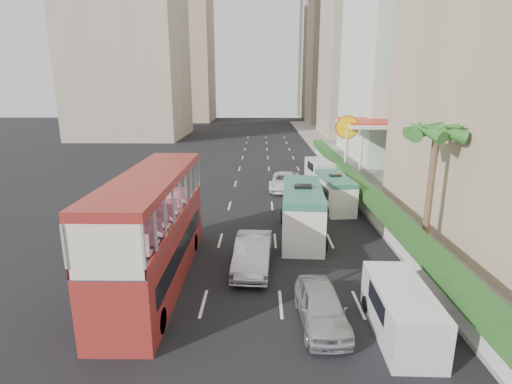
{
  "coord_description": "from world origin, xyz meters",
  "views": [
    {
      "loc": [
        -1.22,
        -16.72,
        8.69
      ],
      "look_at": [
        -1.5,
        4.0,
        3.2
      ],
      "focal_mm": 28.0,
      "sensor_mm": 36.0,
      "label": 1
    }
  ],
  "objects_px": {
    "panel_van_near": "(401,311)",
    "shell_station": "(374,148)",
    "van_asset": "(285,189)",
    "car_silver_lane_a": "(253,268)",
    "minibus_far": "(334,192)",
    "panel_van_far": "(320,170)",
    "car_silver_lane_b": "(321,324)",
    "double_decker_bus": "(154,229)",
    "palm_tree": "(430,189)",
    "minibus_near": "(302,212)"
  },
  "relations": [
    {
      "from": "car_silver_lane_a",
      "to": "panel_van_near",
      "type": "bearing_deg",
      "value": -40.95
    },
    {
      "from": "double_decker_bus",
      "to": "panel_van_near",
      "type": "xyz_separation_m",
      "value": [
        9.8,
        -3.94,
        -1.63
      ]
    },
    {
      "from": "minibus_far",
      "to": "shell_station",
      "type": "distance_m",
      "value": 12.9
    },
    {
      "from": "car_silver_lane_b",
      "to": "double_decker_bus",
      "type": "bearing_deg",
      "value": 151.37
    },
    {
      "from": "van_asset",
      "to": "minibus_far",
      "type": "bearing_deg",
      "value": -50.69
    },
    {
      "from": "panel_van_far",
      "to": "minibus_far",
      "type": "bearing_deg",
      "value": -99.5
    },
    {
      "from": "panel_van_near",
      "to": "shell_station",
      "type": "bearing_deg",
      "value": 78.4
    },
    {
      "from": "car_silver_lane_a",
      "to": "palm_tree",
      "type": "bearing_deg",
      "value": 19.04
    },
    {
      "from": "car_silver_lane_a",
      "to": "minibus_far",
      "type": "xyz_separation_m",
      "value": [
        5.77,
        10.26,
        1.2
      ]
    },
    {
      "from": "panel_van_near",
      "to": "shell_station",
      "type": "xyz_separation_m",
      "value": [
        6.2,
        26.94,
        1.85
      ]
    },
    {
      "from": "shell_station",
      "to": "van_asset",
      "type": "bearing_deg",
      "value": -146.6
    },
    {
      "from": "car_silver_lane_b",
      "to": "panel_van_near",
      "type": "bearing_deg",
      "value": -14.75
    },
    {
      "from": "car_silver_lane_b",
      "to": "minibus_near",
      "type": "height_order",
      "value": "minibus_near"
    },
    {
      "from": "car_silver_lane_a",
      "to": "panel_van_far",
      "type": "bearing_deg",
      "value": 76.38
    },
    {
      "from": "van_asset",
      "to": "palm_tree",
      "type": "height_order",
      "value": "palm_tree"
    },
    {
      "from": "minibus_far",
      "to": "panel_van_far",
      "type": "relative_size",
      "value": 1.18
    },
    {
      "from": "panel_van_near",
      "to": "palm_tree",
      "type": "xyz_separation_m",
      "value": [
        4.0,
        7.94,
        2.48
      ]
    },
    {
      "from": "minibus_near",
      "to": "shell_station",
      "type": "height_order",
      "value": "shell_station"
    },
    {
      "from": "car_silver_lane_a",
      "to": "panel_van_far",
      "type": "height_order",
      "value": "panel_van_far"
    },
    {
      "from": "minibus_far",
      "to": "panel_van_near",
      "type": "relative_size",
      "value": 1.2
    },
    {
      "from": "double_decker_bus",
      "to": "panel_van_near",
      "type": "relative_size",
      "value": 2.44
    },
    {
      "from": "car_silver_lane_b",
      "to": "panel_van_near",
      "type": "height_order",
      "value": "panel_van_near"
    },
    {
      "from": "car_silver_lane_a",
      "to": "minibus_far",
      "type": "bearing_deg",
      "value": 64.0
    },
    {
      "from": "car_silver_lane_a",
      "to": "palm_tree",
      "type": "relative_size",
      "value": 0.76
    },
    {
      "from": "panel_van_far",
      "to": "van_asset",
      "type": "bearing_deg",
      "value": -138.49
    },
    {
      "from": "car_silver_lane_b",
      "to": "minibus_far",
      "type": "relative_size",
      "value": 0.78
    },
    {
      "from": "car_silver_lane_a",
      "to": "car_silver_lane_b",
      "type": "bearing_deg",
      "value": -57.13
    },
    {
      "from": "minibus_far",
      "to": "shell_station",
      "type": "xyz_separation_m",
      "value": [
        5.85,
        11.39,
        1.55
      ]
    },
    {
      "from": "palm_tree",
      "to": "car_silver_lane_b",
      "type": "bearing_deg",
      "value": -132.47
    },
    {
      "from": "van_asset",
      "to": "shell_station",
      "type": "xyz_separation_m",
      "value": [
        9.15,
        6.03,
        2.75
      ]
    },
    {
      "from": "car_silver_lane_b",
      "to": "palm_tree",
      "type": "bearing_deg",
      "value": 44.46
    },
    {
      "from": "minibus_near",
      "to": "double_decker_bus",
      "type": "bearing_deg",
      "value": -137.17
    },
    {
      "from": "van_asset",
      "to": "palm_tree",
      "type": "distance_m",
      "value": 15.1
    },
    {
      "from": "minibus_near",
      "to": "palm_tree",
      "type": "xyz_separation_m",
      "value": [
        6.59,
        -1.83,
        1.89
      ]
    },
    {
      "from": "double_decker_bus",
      "to": "car_silver_lane_a",
      "type": "xyz_separation_m",
      "value": [
        4.38,
        1.35,
        -2.53
      ]
    },
    {
      "from": "car_silver_lane_a",
      "to": "van_asset",
      "type": "relative_size",
      "value": 0.93
    },
    {
      "from": "car_silver_lane_a",
      "to": "minibus_near",
      "type": "relative_size",
      "value": 0.72
    },
    {
      "from": "car_silver_lane_b",
      "to": "minibus_near",
      "type": "bearing_deg",
      "value": 85.95
    },
    {
      "from": "shell_station",
      "to": "palm_tree",
      "type": "bearing_deg",
      "value": -96.6
    },
    {
      "from": "van_asset",
      "to": "shell_station",
      "type": "relative_size",
      "value": 0.65
    },
    {
      "from": "car_silver_lane_b",
      "to": "panel_van_far",
      "type": "distance_m",
      "value": 24.74
    },
    {
      "from": "car_silver_lane_a",
      "to": "car_silver_lane_b",
      "type": "distance_m",
      "value": 5.43
    },
    {
      "from": "panel_van_near",
      "to": "panel_van_far",
      "type": "xyz_separation_m",
      "value": [
        0.61,
        25.06,
        0.01
      ]
    },
    {
      "from": "palm_tree",
      "to": "car_silver_lane_a",
      "type": "bearing_deg",
      "value": -164.31
    },
    {
      "from": "minibus_far",
      "to": "minibus_near",
      "type": "bearing_deg",
      "value": -122.24
    },
    {
      "from": "car_silver_lane_a",
      "to": "minibus_near",
      "type": "height_order",
      "value": "minibus_near"
    },
    {
      "from": "car_silver_lane_a",
      "to": "panel_van_far",
      "type": "xyz_separation_m",
      "value": [
        6.03,
        19.77,
        0.92
      ]
    },
    {
      "from": "double_decker_bus",
      "to": "van_asset",
      "type": "height_order",
      "value": "double_decker_bus"
    },
    {
      "from": "double_decker_bus",
      "to": "panel_van_far",
      "type": "height_order",
      "value": "double_decker_bus"
    },
    {
      "from": "van_asset",
      "to": "shell_station",
      "type": "height_order",
      "value": "shell_station"
    }
  ]
}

